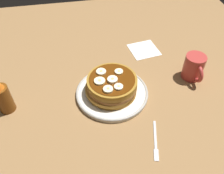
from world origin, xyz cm
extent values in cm
cube|color=olive|center=(0.00, 0.00, -1.50)|extent=(140.00, 140.00, 3.00)
cylinder|color=silver|center=(0.00, 0.00, 0.67)|extent=(23.93, 23.93, 1.33)
torus|color=#A19E96|center=(0.00, 0.00, 1.13)|extent=(24.14, 24.14, 0.93)
cylinder|color=#A36A22|center=(-0.02, -0.01, 1.91)|extent=(16.15, 16.15, 1.15)
cylinder|color=#B68232|center=(-0.09, -0.58, 3.05)|extent=(16.53, 16.53, 1.15)
cylinder|color=#976132|center=(0.43, 0.12, 4.20)|extent=(16.41, 16.41, 1.15)
cylinder|color=#A47732|center=(-0.18, 0.39, 5.35)|extent=(16.24, 16.24, 1.15)
cylinder|color=olive|center=(-0.23, 0.39, 6.50)|extent=(16.20, 16.20, 1.15)
cylinder|color=#592B0A|center=(0.00, 0.00, 7.15)|extent=(14.72, 14.72, 0.16)
cylinder|color=#F6E6BA|center=(0.79, -0.04, 7.57)|extent=(3.26, 3.26, 0.99)
cylinder|color=tan|center=(0.79, -0.04, 8.11)|extent=(0.91, 0.91, 0.08)
cylinder|color=#FDF2B8|center=(-2.64, 2.76, 7.42)|extent=(2.74, 2.74, 0.70)
cylinder|color=tan|center=(-2.64, 2.76, 7.81)|extent=(0.77, 0.77, 0.08)
cylinder|color=beige|center=(4.57, -2.06, 7.50)|extent=(3.07, 3.07, 0.86)
cylinder|color=tan|center=(4.57, -2.06, 7.97)|extent=(0.86, 0.86, 0.08)
cylinder|color=#FAEAB5|center=(-3.65, -2.89, 7.44)|extent=(3.22, 3.22, 0.74)
cylinder|color=tan|center=(-3.65, -2.89, 7.85)|extent=(0.90, 0.90, 0.08)
cylinder|color=#F0E8C1|center=(4.08, 1.27, 7.44)|extent=(2.79, 2.79, 0.74)
cylinder|color=tan|center=(4.08, 1.27, 7.86)|extent=(0.78, 0.78, 0.08)
cylinder|color=#F6F1B5|center=(0.55, -4.03, 7.45)|extent=(3.50, 3.50, 0.76)
cylinder|color=tan|center=(0.55, -4.03, 7.87)|extent=(0.98, 0.98, 0.08)
cylinder|color=#B23833|center=(-3.43, 29.69, 4.54)|extent=(7.01, 7.01, 9.07)
cylinder|color=black|center=(-3.43, 29.69, 8.16)|extent=(5.96, 5.96, 0.54)
torus|color=#B23833|center=(0.25, 29.69, 4.54)|extent=(6.34, 1.26, 6.34)
cube|color=white|center=(-21.82, 17.45, 0.15)|extent=(12.50, 12.50, 0.30)
cube|color=silver|center=(17.97, 9.34, 0.25)|extent=(9.35, 3.18, 0.50)
cube|color=silver|center=(24.24, 7.62, 0.25)|extent=(3.71, 2.14, 0.50)
cylinder|color=brown|center=(-0.26, -33.59, 4.72)|extent=(4.88, 4.88, 9.43)
camera|label=1|loc=(52.56, -9.93, 58.70)|focal=37.76mm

